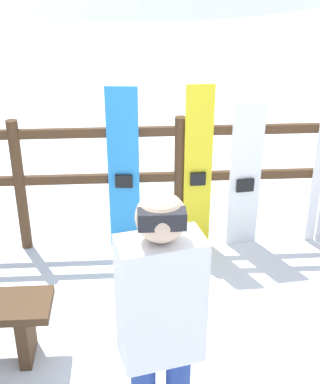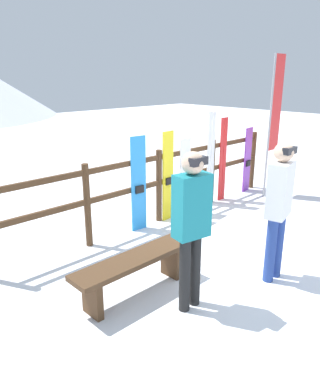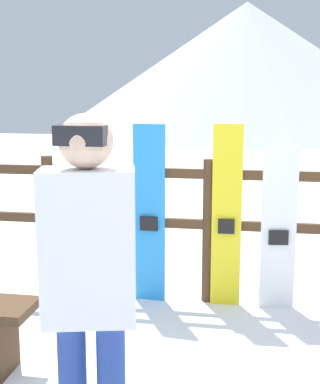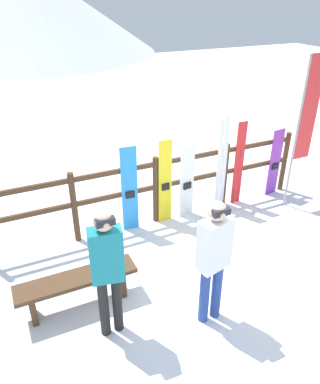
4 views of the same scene
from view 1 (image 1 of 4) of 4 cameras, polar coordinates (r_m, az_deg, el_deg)
name	(u,v)px [view 1 (image 1 of 4)]	position (r m, az deg, el deg)	size (l,w,h in m)	color
fence	(180,171)	(4.82, 2.12, 2.28)	(5.85, 0.10, 1.25)	#4C331E
person_white	(161,325)	(2.62, 0.08, -14.02)	(0.43, 0.30, 1.72)	navy
snowboard_blue	(124,172)	(4.73, -3.90, 2.09)	(0.28, 0.07, 1.54)	#288CE0
snowboard_yellow	(198,170)	(4.77, 4.07, 2.33)	(0.25, 0.06, 1.55)	yellow
snowboard_white	(245,178)	(4.88, 9.07, 1.52)	(0.29, 0.08, 1.38)	white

